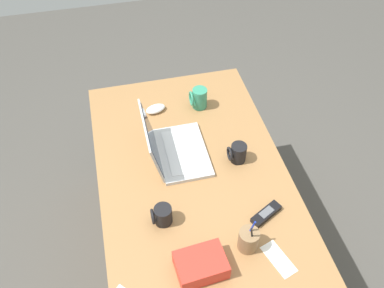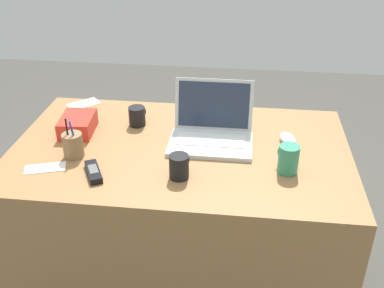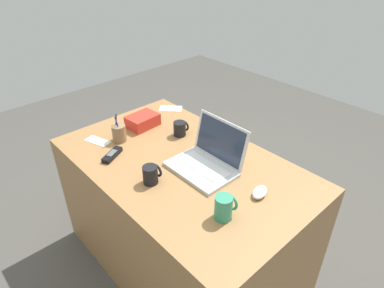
# 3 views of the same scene
# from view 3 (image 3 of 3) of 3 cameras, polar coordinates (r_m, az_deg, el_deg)

# --- Properties ---
(ground_plane) EXTENTS (6.00, 6.00, 0.00)m
(ground_plane) POSITION_cam_3_polar(r_m,az_deg,el_deg) (2.27, -1.44, -18.88)
(ground_plane) COLOR #4C4944
(desk) EXTENTS (1.36, 0.84, 0.76)m
(desk) POSITION_cam_3_polar(r_m,az_deg,el_deg) (1.99, -1.59, -12.02)
(desk) COLOR #9E7042
(desk) RESTS_ON ground
(laptop) EXTENTS (0.34, 0.28, 0.23)m
(laptop) POSITION_cam_3_polar(r_m,az_deg,el_deg) (1.69, 2.60, -2.66)
(laptop) COLOR silver
(laptop) RESTS_ON desk
(computer_mouse) EXTENTS (0.09, 0.12, 0.03)m
(computer_mouse) POSITION_cam_3_polar(r_m,az_deg,el_deg) (1.56, 11.44, -8.01)
(computer_mouse) COLOR white
(computer_mouse) RESTS_ON desk
(coffee_mug_white) EXTENTS (0.08, 0.09, 0.11)m
(coffee_mug_white) POSITION_cam_3_polar(r_m,az_deg,el_deg) (1.41, 5.49, -10.62)
(coffee_mug_white) COLOR #338C6B
(coffee_mug_white) RESTS_ON desk
(coffee_mug_tall) EXTENTS (0.07, 0.08, 0.09)m
(coffee_mug_tall) POSITION_cam_3_polar(r_m,az_deg,el_deg) (1.60, -6.98, -5.14)
(coffee_mug_tall) COLOR black
(coffee_mug_tall) RESTS_ON desk
(coffee_mug_spare) EXTENTS (0.07, 0.08, 0.09)m
(coffee_mug_spare) POSITION_cam_3_polar(r_m,az_deg,el_deg) (1.96, -2.02, 2.65)
(coffee_mug_spare) COLOR black
(coffee_mug_spare) RESTS_ON desk
(cordless_phone) EXTENTS (0.10, 0.15, 0.03)m
(cordless_phone) POSITION_cam_3_polar(r_m,az_deg,el_deg) (1.83, -13.40, -1.79)
(cordless_phone) COLOR black
(cordless_phone) RESTS_ON desk
(pen_holder) EXTENTS (0.08, 0.08, 0.16)m
(pen_holder) POSITION_cam_3_polar(r_m,az_deg,el_deg) (1.95, -12.30, 1.84)
(pen_holder) COLOR olive
(pen_holder) RESTS_ON desk
(snack_bag) EXTENTS (0.15, 0.19, 0.07)m
(snack_bag) POSITION_cam_3_polar(r_m,az_deg,el_deg) (2.08, -8.38, 3.93)
(snack_bag) COLOR red
(snack_bag) RESTS_ON desk
(paper_note_near_laptop) EXTENTS (0.16, 0.11, 0.00)m
(paper_note_near_laptop) POSITION_cam_3_polar(r_m,az_deg,el_deg) (1.99, -15.73, 0.50)
(paper_note_near_laptop) COLOR white
(paper_note_near_laptop) RESTS_ON desk
(paper_note_left) EXTENTS (0.17, 0.16, 0.00)m
(paper_note_left) POSITION_cam_3_polar(r_m,az_deg,el_deg) (2.29, -3.63, 6.05)
(paper_note_left) COLOR white
(paper_note_left) RESTS_ON desk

